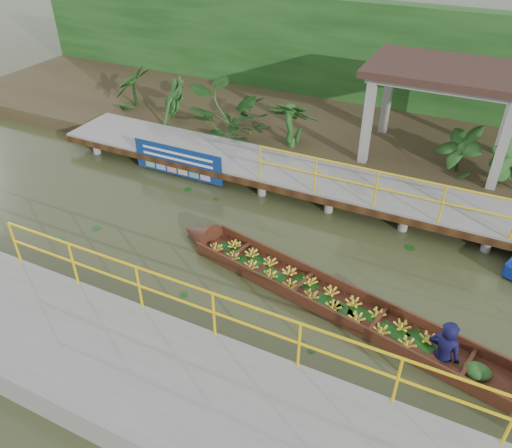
% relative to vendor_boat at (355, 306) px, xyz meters
% --- Properties ---
extents(ground, '(80.00, 80.00, 0.00)m').
position_rel_vendor_boat_xyz_m(ground, '(-2.77, 0.83, -0.26)').
color(ground, '#2F361B').
rests_on(ground, ground).
extents(land_strip, '(30.00, 8.00, 0.45)m').
position_rel_vendor_boat_xyz_m(land_strip, '(-2.77, 8.33, -0.04)').
color(land_strip, '#372A1B').
rests_on(land_strip, ground).
extents(far_dock, '(16.00, 2.06, 1.66)m').
position_rel_vendor_boat_xyz_m(far_dock, '(-2.75, 4.26, 0.21)').
color(far_dock, gray).
rests_on(far_dock, ground).
extents(near_dock, '(18.00, 2.40, 1.73)m').
position_rel_vendor_boat_xyz_m(near_dock, '(-1.77, -3.37, 0.04)').
color(near_dock, gray).
rests_on(near_dock, ground).
extents(pavilion, '(4.40, 3.00, 3.00)m').
position_rel_vendor_boat_xyz_m(pavilion, '(0.23, 7.13, 2.55)').
color(pavilion, gray).
rests_on(pavilion, ground).
extents(foliage_backdrop, '(30.00, 0.80, 4.00)m').
position_rel_vendor_boat_xyz_m(foliage_backdrop, '(-2.77, 10.83, 1.74)').
color(foliage_backdrop, '#153A12').
rests_on(foliage_backdrop, ground).
extents(vendor_boat, '(8.88, 2.69, 2.13)m').
position_rel_vendor_boat_xyz_m(vendor_boat, '(0.00, 0.00, 0.00)').
color(vendor_boat, '#39180F').
rests_on(vendor_boat, ground).
extents(blue_banner, '(2.98, 0.04, 0.93)m').
position_rel_vendor_boat_xyz_m(blue_banner, '(-6.42, 3.31, 0.29)').
color(blue_banner, navy).
rests_on(blue_banner, ground).
extents(tropical_plants, '(14.06, 1.06, 1.33)m').
position_rel_vendor_boat_xyz_m(tropical_plants, '(-4.20, 6.13, 0.85)').
color(tropical_plants, '#153A12').
rests_on(tropical_plants, ground).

